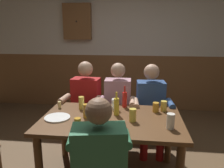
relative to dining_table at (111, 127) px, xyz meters
The scene contains 22 objects.
back_wall_upper 2.72m from the dining_table, 90.00° to the left, with size 6.33×0.12×1.47m, color beige.
back_wall_wainscot 2.42m from the dining_table, 90.00° to the left, with size 6.33×0.12×1.13m, color brown.
dining_table is the anchor object (origin of this frame).
person_0 0.84m from the dining_table, 123.47° to the left, with size 0.55×0.55×1.23m.
person_1 0.69m from the dining_table, 89.87° to the left, with size 0.50×0.54×1.21m.
person_2 0.83m from the dining_table, 56.40° to the left, with size 0.54×0.55×1.20m.
person_3 0.69m from the dining_table, 91.00° to the right, with size 0.58×0.59×1.19m.
table_candle 0.73m from the dining_table, 159.36° to the left, with size 0.04×0.04×0.08m, color #F9E08C.
plate_0 0.29m from the dining_table, 135.47° to the left, with size 0.27×0.27×0.01m, color white.
plate_1 0.59m from the dining_table, behind, with size 0.28×0.28×0.01m, color white.
bottle_0 0.44m from the dining_table, 72.46° to the left, with size 0.06×0.06×0.27m.
bottle_1 0.44m from the dining_table, 97.55° to the right, with size 0.06×0.06×0.28m.
bottle_2 0.24m from the dining_table, 67.29° to the left, with size 0.06×0.06×0.26m.
pint_glass_0 0.65m from the dining_table, 17.65° to the right, with size 0.08×0.08×0.15m, color white.
pint_glass_1 0.50m from the dining_table, 147.63° to the left, with size 0.07×0.07×0.15m, color #E5C64C.
pint_glass_2 0.67m from the dining_table, 26.75° to the left, with size 0.07×0.07×0.12m, color #E5C64C.
pint_glass_3 0.33m from the dining_table, behind, with size 0.06×0.06×0.15m, color gold.
pint_glass_4 0.57m from the dining_table, 27.26° to the left, with size 0.07×0.07×0.11m, color gold.
pint_glass_5 0.29m from the dining_table, 14.12° to the right, with size 0.07×0.07×0.14m, color #E5C64C.
pint_glass_6 0.47m from the dining_table, 129.06° to the right, with size 0.06×0.06×0.13m, color gold.
pint_glass_7 0.31m from the dining_table, 86.82° to the left, with size 0.08×0.08×0.14m, color white.
wall_dart_cabinet 2.75m from the dining_table, 112.70° to the left, with size 0.56×0.15×0.70m.
Camera 1 is at (0.27, -2.21, 1.67)m, focal length 36.26 mm.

